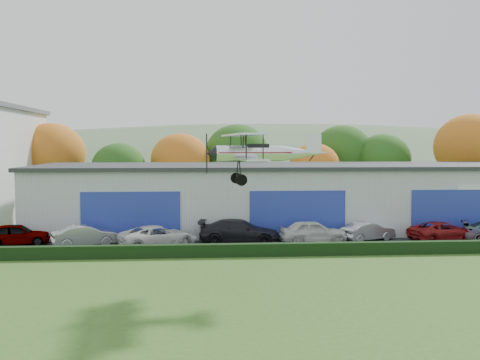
{
  "coord_description": "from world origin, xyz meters",
  "views": [
    {
      "loc": [
        -2.27,
        -18.34,
        6.95
      ],
      "look_at": [
        0.0,
        11.51,
        5.06
      ],
      "focal_mm": 42.25,
      "sensor_mm": 36.0,
      "label": 1
    }
  ],
  "objects": [
    {
      "name": "ground",
      "position": [
        0.0,
        0.0,
        0.0
      ],
      "size": [
        300.0,
        300.0,
        0.0
      ],
      "primitive_type": "plane",
      "color": "#305F1E",
      "rests_on": "ground"
    },
    {
      "name": "apron",
      "position": [
        3.0,
        21.0,
        0.03
      ],
      "size": [
        48.0,
        9.0,
        0.05
      ],
      "primitive_type": "cube",
      "color": "black",
      "rests_on": "ground"
    },
    {
      "name": "hedge",
      "position": [
        3.0,
        16.2,
        0.4
      ],
      "size": [
        46.0,
        0.6,
        0.8
      ],
      "primitive_type": "cube",
      "color": "black",
      "rests_on": "ground"
    },
    {
      "name": "hangar",
      "position": [
        5.0,
        27.98,
        2.66
      ],
      "size": [
        40.6,
        12.6,
        5.3
      ],
      "color": "#B2B7BC",
      "rests_on": "ground"
    },
    {
      "name": "tree_belt",
      "position": [
        0.85,
        40.62,
        5.61
      ],
      "size": [
        75.7,
        13.22,
        10.12
      ],
      "color": "#3D2614",
      "rests_on": "ground"
    },
    {
      "name": "distant_hills",
      "position": [
        -4.38,
        140.0,
        -13.05
      ],
      "size": [
        430.0,
        196.0,
        56.0
      ],
      "color": "#4C6642",
      "rests_on": "ground"
    },
    {
      "name": "car_0",
      "position": [
        -14.65,
        21.07,
        0.79
      ],
      "size": [
        4.63,
        2.58,
        1.49
      ],
      "primitive_type": "imported",
      "rotation": [
        0.0,
        0.0,
        1.77
      ],
      "color": "gray",
      "rests_on": "apron"
    },
    {
      "name": "car_1",
      "position": [
        -9.87,
        20.25,
        0.78
      ],
      "size": [
        4.68,
        3.06,
        1.46
      ],
      "primitive_type": "imported",
      "rotation": [
        0.0,
        0.0,
        1.95
      ],
      "color": "silver",
      "rests_on": "apron"
    },
    {
      "name": "car_2",
      "position": [
        -4.9,
        19.51,
        0.78
      ],
      "size": [
        5.79,
        4.37,
        1.46
      ],
      "primitive_type": "imported",
      "rotation": [
        0.0,
        0.0,
        1.99
      ],
      "color": "silver",
      "rests_on": "apron"
    },
    {
      "name": "car_3",
      "position": [
        0.68,
        20.69,
        0.87
      ],
      "size": [
        5.95,
        3.1,
        1.65
      ],
      "primitive_type": "imported",
      "rotation": [
        0.0,
        0.0,
        1.43
      ],
      "color": "black",
      "rests_on": "apron"
    },
    {
      "name": "car_4",
      "position": [
        5.83,
        20.45,
        0.85
      ],
      "size": [
        4.78,
        2.14,
        1.59
      ],
      "primitive_type": "imported",
      "rotation": [
        0.0,
        0.0,
        1.63
      ],
      "color": "silver",
      "rests_on": "apron"
    },
    {
      "name": "car_5",
      "position": [
        9.93,
        21.01,
        0.72
      ],
      "size": [
        4.32,
        2.97,
        1.35
      ],
      "primitive_type": "imported",
      "rotation": [
        0.0,
        0.0,
        1.99
      ],
      "color": "silver",
      "rests_on": "apron"
    },
    {
      "name": "car_6",
      "position": [
        15.23,
        20.55,
        0.74
      ],
      "size": [
        5.41,
        3.63,
        1.38
      ],
      "primitive_type": "imported",
      "rotation": [
        0.0,
        0.0,
        1.86
      ],
      "color": "maroon",
      "rests_on": "apron"
    },
    {
      "name": "biplane",
      "position": [
        0.76,
        9.09,
        6.59
      ],
      "size": [
        5.76,
        6.62,
        2.47
      ],
      "rotation": [
        0.0,
        0.0,
        0.1
      ],
      "color": "silver"
    }
  ]
}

